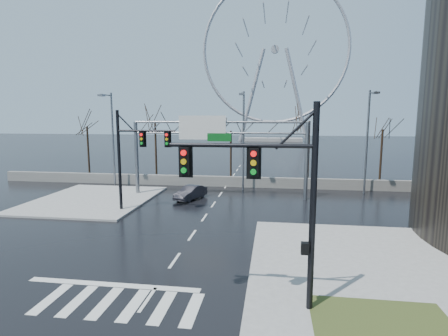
% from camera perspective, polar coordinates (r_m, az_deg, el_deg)
% --- Properties ---
extents(ground, '(260.00, 260.00, 0.00)m').
position_cam_1_polar(ground, '(19.11, -8.05, -14.71)').
color(ground, black).
rests_on(ground, ground).
extents(sidewalk_right_ext, '(12.00, 10.00, 0.15)m').
position_cam_1_polar(sidewalk_right_ext, '(20.88, 21.91, -12.99)').
color(sidewalk_right_ext, gray).
rests_on(sidewalk_right_ext, ground).
extents(sidewalk_far, '(10.00, 12.00, 0.15)m').
position_cam_1_polar(sidewalk_far, '(33.83, -20.51, -4.83)').
color(sidewalk_far, gray).
rests_on(sidewalk_far, ground).
extents(grass_strip, '(5.00, 4.00, 0.02)m').
position_cam_1_polar(grass_strip, '(14.50, 24.86, -22.68)').
color(grass_strip, '#39441C').
rests_on(grass_strip, sidewalk_near).
extents(barrier_wall, '(52.00, 0.50, 1.10)m').
position_cam_1_polar(barrier_wall, '(37.85, 0.30, -2.21)').
color(barrier_wall, slate).
rests_on(barrier_wall, ground).
extents(signal_mast_near, '(5.52, 0.41, 8.00)m').
position_cam_1_polar(signal_mast_near, '(13.10, 8.53, -3.11)').
color(signal_mast_near, black).
rests_on(signal_mast_near, ground).
extents(signal_mast_far, '(4.72, 0.41, 8.00)m').
position_cam_1_polar(signal_mast_far, '(28.15, -14.73, 2.70)').
color(signal_mast_far, black).
rests_on(signal_mast_far, ground).
extents(sign_gantry, '(16.36, 0.40, 7.60)m').
position_cam_1_polar(sign_gantry, '(32.37, -1.55, 4.28)').
color(sign_gantry, slate).
rests_on(sign_gantry, ground).
extents(streetlight_left, '(0.50, 2.55, 10.00)m').
position_cam_1_polar(streetlight_left, '(38.98, -17.93, 5.60)').
color(streetlight_left, slate).
rests_on(streetlight_left, ground).
extents(streetlight_mid, '(0.50, 2.55, 10.00)m').
position_cam_1_polar(streetlight_mid, '(35.21, 3.15, 5.74)').
color(streetlight_mid, slate).
rests_on(streetlight_mid, ground).
extents(streetlight_right, '(0.50, 2.55, 10.00)m').
position_cam_1_polar(streetlight_right, '(36.22, 22.50, 5.20)').
color(streetlight_right, slate).
rests_on(streetlight_right, ground).
extents(tree_far_left, '(3.50, 3.50, 7.00)m').
position_cam_1_polar(tree_far_left, '(46.94, -21.42, 5.43)').
color(tree_far_left, black).
rests_on(tree_far_left, ground).
extents(tree_left, '(3.75, 3.75, 7.50)m').
position_cam_1_polar(tree_left, '(42.76, -11.16, 6.16)').
color(tree_left, black).
rests_on(tree_left, ground).
extents(tree_center, '(3.25, 3.25, 6.50)m').
position_cam_1_polar(tree_center, '(41.75, 1.14, 5.17)').
color(tree_center, black).
rests_on(tree_center, ground).
extents(tree_right, '(3.90, 3.90, 7.80)m').
position_cam_1_polar(tree_right, '(40.60, 13.76, 6.32)').
color(tree_right, black).
rests_on(tree_right, ground).
extents(tree_far_right, '(3.40, 3.40, 6.80)m').
position_cam_1_polar(tree_far_right, '(42.66, 24.44, 4.82)').
color(tree_far_right, black).
rests_on(tree_far_right, ground).
extents(ferris_wheel, '(45.00, 6.00, 50.91)m').
position_cam_1_polar(ferris_wheel, '(113.44, 8.30, 17.68)').
color(ferris_wheel, gray).
rests_on(ferris_wheel, ground).
extents(car, '(2.58, 3.97, 1.24)m').
position_cam_1_polar(car, '(32.13, -5.48, -4.01)').
color(car, black).
rests_on(car, ground).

